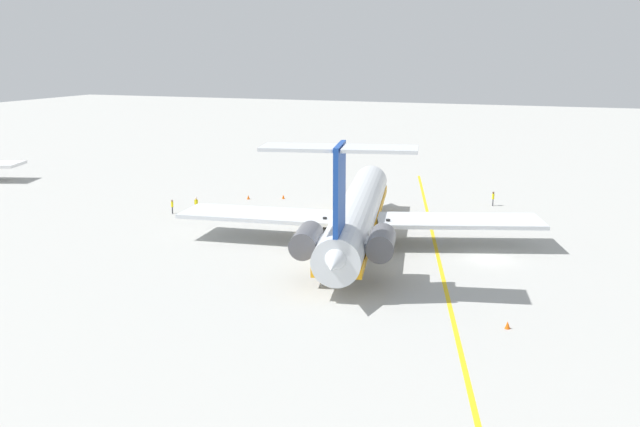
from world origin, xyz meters
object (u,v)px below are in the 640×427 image
Objects in this scene: ground_crew_near_tail at (196,203)px; safety_cone_wingtip at (507,325)px; main_jetliner at (356,215)px; safety_cone_nose at (248,197)px; ground_crew_portside at (172,205)px; ground_crew_near_nose at (493,197)px; safety_cone_tail at (283,197)px.

safety_cone_wingtip is (-25.84, -39.86, -0.83)m from ground_crew_near_tail.
safety_cone_nose is (17.80, 20.61, -3.02)m from main_jetliner.
safety_cone_nose is (11.11, -4.57, -0.82)m from ground_crew_portside.
ground_crew_near_nose is at bearing 164.91° from ground_crew_portside.
ground_crew_near_nose is at bearing -34.26° from main_jetliner.
safety_cone_wingtip and safety_cone_tail have the same top height.
ground_crew_portside reaches higher than safety_cone_wingtip.
ground_crew_near_nose is 42.64m from safety_cone_wingtip.
ground_crew_portside is 3.14× the size of safety_cone_nose.
safety_cone_nose is at bearing -155.02° from ground_crew_portside.
safety_cone_tail is at bearing 27.18° from main_jetliner.
safety_cone_tail is (-5.30, 26.32, -0.86)m from ground_crew_near_nose.
ground_crew_near_nose is 39.53m from ground_crew_portside.
ground_crew_near_tail reaches higher than safety_cone_nose.
main_jetliner is 23.64× the size of ground_crew_near_tail.
ground_crew_near_nose is 3.26× the size of safety_cone_tail.
ground_crew_near_tail is 9.43m from safety_cone_nose.
main_jetliner is at bearing -130.81° from safety_cone_nose.
main_jetliner reaches higher than ground_crew_near_tail.
ground_crew_near_tail reaches higher than safety_cone_wingtip.
main_jetliner is 24.11m from safety_cone_wingtip.
ground_crew_near_nose is 36.75m from ground_crew_near_tail.
safety_cone_wingtip is at bearing -137.92° from safety_cone_tail.
ground_crew_portside is (6.69, 25.18, -2.20)m from main_jetliner.
safety_cone_wingtip is (-42.07, -6.89, -0.86)m from ground_crew_near_nose.
safety_cone_nose is at bearing 7.84° from ground_crew_near_nose.
ground_crew_portside is 15.67m from safety_cone_tail.
safety_cone_wingtip is (-34.89, -37.36, 0.00)m from safety_cone_nose.
main_jetliner is 24.82m from ground_crew_near_tail.
safety_cone_nose and safety_cone_tail have the same top height.
safety_cone_wingtip is (-17.09, -16.74, -3.02)m from main_jetliner.
safety_cone_tail is (12.99, -8.72, -0.82)m from ground_crew_portside.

